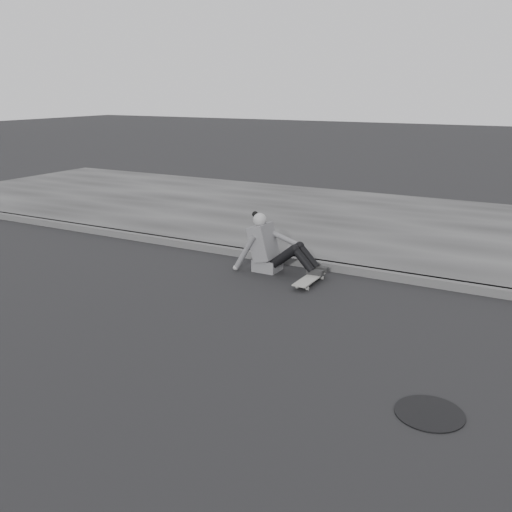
% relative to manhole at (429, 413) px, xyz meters
% --- Properties ---
extents(ground, '(80.00, 80.00, 0.00)m').
position_rel_manhole_xyz_m(ground, '(-1.11, 0.69, -0.01)').
color(ground, black).
rests_on(ground, ground).
extents(curb, '(24.00, 0.16, 0.12)m').
position_rel_manhole_xyz_m(curb, '(-1.11, 3.27, 0.05)').
color(curb, '#484848').
rests_on(curb, ground).
extents(sidewalk, '(24.00, 6.00, 0.12)m').
position_rel_manhole_xyz_m(sidewalk, '(-1.11, 6.29, 0.05)').
color(sidewalk, '#393939').
rests_on(sidewalk, ground).
extents(manhole, '(0.58, 0.58, 0.01)m').
position_rel_manhole_xyz_m(manhole, '(0.00, 0.00, 0.00)').
color(manhole, black).
rests_on(manhole, ground).
extents(skateboard, '(0.20, 0.78, 0.09)m').
position_rel_manhole_xyz_m(skateboard, '(-2.20, 2.55, 0.07)').
color(skateboard, '#9B9B96').
rests_on(skateboard, ground).
extents(seated_woman, '(1.38, 0.46, 0.88)m').
position_rel_manhole_xyz_m(seated_woman, '(-2.93, 2.80, 0.35)').
color(seated_woman, '#59595C').
rests_on(seated_woman, ground).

